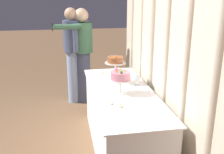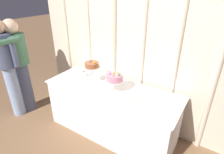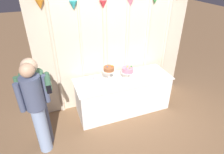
{
  "view_description": "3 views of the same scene",
  "coord_description": "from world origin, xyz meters",
  "px_view_note": "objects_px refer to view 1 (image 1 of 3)",
  "views": [
    {
      "loc": [
        2.94,
        -0.55,
        1.92
      ],
      "look_at": [
        -0.15,
        0.01,
        0.93
      ],
      "focal_mm": 42.77,
      "sensor_mm": 36.0,
      "label": 1
    },
    {
      "loc": [
        1.26,
        -1.84,
        2.12
      ],
      "look_at": [
        -0.03,
        0.17,
        0.94
      ],
      "focal_mm": 29.53,
      "sensor_mm": 36.0,
      "label": 2
    },
    {
      "loc": [
        -1.41,
        -2.99,
        2.84
      ],
      "look_at": [
        -0.26,
        0.08,
        0.9
      ],
      "focal_mm": 30.86,
      "sensor_mm": 36.0,
      "label": 3
    }
  ],
  "objects_px": {
    "cake_display_nearright": "(120,77)",
    "wine_glass": "(137,77)",
    "guest_girl_blue_dress": "(82,52)",
    "tealight_far_left": "(103,73)",
    "cake_display_nearleft": "(115,62)",
    "tealight_near_left": "(111,104)",
    "tealight_near_right": "(121,106)",
    "flower_vase": "(120,73)",
    "guest_man_dark_suit": "(72,51)",
    "cake_table": "(121,121)"
  },
  "relations": [
    {
      "from": "cake_display_nearleft",
      "to": "flower_vase",
      "type": "relative_size",
      "value": 2.98
    },
    {
      "from": "flower_vase",
      "to": "tealight_near_left",
      "type": "height_order",
      "value": "flower_vase"
    },
    {
      "from": "tealight_far_left",
      "to": "tealight_near_right",
      "type": "bearing_deg",
      "value": 0.04
    },
    {
      "from": "cake_display_nearleft",
      "to": "guest_man_dark_suit",
      "type": "distance_m",
      "value": 1.46
    },
    {
      "from": "wine_glass",
      "to": "tealight_far_left",
      "type": "distance_m",
      "value": 0.68
    },
    {
      "from": "cake_display_nearright",
      "to": "tealight_near_right",
      "type": "height_order",
      "value": "cake_display_nearright"
    },
    {
      "from": "cake_display_nearleft",
      "to": "guest_man_dark_suit",
      "type": "xyz_separation_m",
      "value": [
        -1.37,
        -0.5,
        -0.13
      ]
    },
    {
      "from": "cake_table",
      "to": "tealight_near_left",
      "type": "relative_size",
      "value": 52.44
    },
    {
      "from": "tealight_far_left",
      "to": "guest_man_dark_suit",
      "type": "height_order",
      "value": "guest_man_dark_suit"
    },
    {
      "from": "cake_display_nearright",
      "to": "tealight_near_right",
      "type": "relative_size",
      "value": 6.2
    },
    {
      "from": "guest_girl_blue_dress",
      "to": "guest_man_dark_suit",
      "type": "relative_size",
      "value": 0.99
    },
    {
      "from": "cake_table",
      "to": "tealight_far_left",
      "type": "bearing_deg",
      "value": -171.66
    },
    {
      "from": "cake_table",
      "to": "cake_display_nearleft",
      "type": "distance_m",
      "value": 0.75
    },
    {
      "from": "cake_display_nearright",
      "to": "wine_glass",
      "type": "distance_m",
      "value": 0.38
    },
    {
      "from": "cake_display_nearright",
      "to": "guest_man_dark_suit",
      "type": "distance_m",
      "value": 1.83
    },
    {
      "from": "cake_display_nearleft",
      "to": "wine_glass",
      "type": "bearing_deg",
      "value": 60.04
    },
    {
      "from": "cake_table",
      "to": "tealight_near_left",
      "type": "xyz_separation_m",
      "value": [
        0.38,
        -0.19,
        0.4
      ]
    },
    {
      "from": "cake_display_nearright",
      "to": "flower_vase",
      "type": "relative_size",
      "value": 2.37
    },
    {
      "from": "cake_display_nearleft",
      "to": "tealight_near_left",
      "type": "distance_m",
      "value": 0.77
    },
    {
      "from": "guest_man_dark_suit",
      "to": "flower_vase",
      "type": "bearing_deg",
      "value": 29.65
    },
    {
      "from": "tealight_near_left",
      "to": "tealight_far_left",
      "type": "bearing_deg",
      "value": 175.84
    },
    {
      "from": "guest_man_dark_suit",
      "to": "tealight_near_right",
      "type": "bearing_deg",
      "value": 10.76
    },
    {
      "from": "guest_girl_blue_dress",
      "to": "cake_display_nearright",
      "type": "bearing_deg",
      "value": 10.2
    },
    {
      "from": "cake_table",
      "to": "cake_display_nearleft",
      "type": "xyz_separation_m",
      "value": [
        -0.32,
        -0.02,
        0.68
      ]
    },
    {
      "from": "cake_display_nearleft",
      "to": "tealight_near_right",
      "type": "relative_size",
      "value": 7.82
    },
    {
      "from": "tealight_near_left",
      "to": "guest_girl_blue_dress",
      "type": "height_order",
      "value": "guest_girl_blue_dress"
    },
    {
      "from": "tealight_near_right",
      "to": "cake_table",
      "type": "bearing_deg",
      "value": 166.7
    },
    {
      "from": "tealight_far_left",
      "to": "flower_vase",
      "type": "bearing_deg",
      "value": 52.34
    },
    {
      "from": "guest_man_dark_suit",
      "to": "cake_display_nearright",
      "type": "bearing_deg",
      "value": 15.45
    },
    {
      "from": "tealight_near_right",
      "to": "guest_girl_blue_dress",
      "type": "relative_size",
      "value": 0.03
    },
    {
      "from": "cake_display_nearleft",
      "to": "tealight_near_right",
      "type": "distance_m",
      "value": 0.84
    },
    {
      "from": "wine_glass",
      "to": "tealight_near_left",
      "type": "bearing_deg",
      "value": -37.91
    },
    {
      "from": "tealight_near_left",
      "to": "guest_man_dark_suit",
      "type": "xyz_separation_m",
      "value": [
        -2.07,
        -0.33,
        0.14
      ]
    },
    {
      "from": "tealight_near_left",
      "to": "cake_table",
      "type": "bearing_deg",
      "value": 152.96
    },
    {
      "from": "wine_glass",
      "to": "tealight_near_right",
      "type": "xyz_separation_m",
      "value": [
        0.64,
        -0.35,
        -0.09
      ]
    },
    {
      "from": "wine_glass",
      "to": "tealight_near_left",
      "type": "relative_size",
      "value": 3.85
    },
    {
      "from": "cake_display_nearleft",
      "to": "tealight_near_left",
      "type": "height_order",
      "value": "cake_display_nearleft"
    },
    {
      "from": "flower_vase",
      "to": "tealight_far_left",
      "type": "height_order",
      "value": "flower_vase"
    },
    {
      "from": "wine_glass",
      "to": "guest_girl_blue_dress",
      "type": "relative_size",
      "value": 0.09
    },
    {
      "from": "tealight_near_right",
      "to": "tealight_far_left",
      "type": "bearing_deg",
      "value": -179.96
    },
    {
      "from": "tealight_far_left",
      "to": "guest_girl_blue_dress",
      "type": "relative_size",
      "value": 0.02
    },
    {
      "from": "cake_display_nearleft",
      "to": "cake_display_nearright",
      "type": "height_order",
      "value": "cake_display_nearleft"
    },
    {
      "from": "cake_display_nearleft",
      "to": "tealight_far_left",
      "type": "bearing_deg",
      "value": -168.06
    },
    {
      "from": "cake_display_nearleft",
      "to": "guest_man_dark_suit",
      "type": "bearing_deg",
      "value": -159.89
    },
    {
      "from": "cake_display_nearright",
      "to": "tealight_far_left",
      "type": "xyz_separation_m",
      "value": [
        -0.83,
        -0.08,
        -0.19
      ]
    },
    {
      "from": "flower_vase",
      "to": "tealight_far_left",
      "type": "bearing_deg",
      "value": -127.66
    },
    {
      "from": "cake_display_nearleft",
      "to": "tealight_near_left",
      "type": "bearing_deg",
      "value": -13.9
    },
    {
      "from": "cake_display_nearright",
      "to": "guest_girl_blue_dress",
      "type": "xyz_separation_m",
      "value": [
        -1.74,
        -0.31,
        -0.07
      ]
    },
    {
      "from": "flower_vase",
      "to": "tealight_near_left",
      "type": "xyz_separation_m",
      "value": [
        0.97,
        -0.3,
        -0.04
      ]
    },
    {
      "from": "cake_display_nearright",
      "to": "wine_glass",
      "type": "xyz_separation_m",
      "value": [
        -0.25,
        0.27,
        -0.1
      ]
    }
  ]
}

